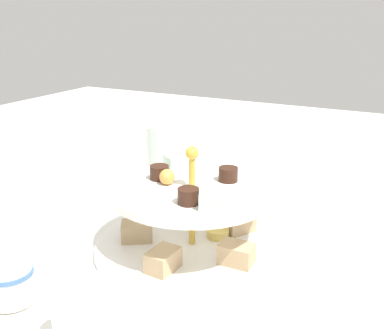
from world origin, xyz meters
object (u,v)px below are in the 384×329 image
(teacup_with_saucer, at_px, (11,288))
(butter_knife_left, at_px, (347,215))
(butter_knife_right, at_px, (19,227))
(water_glass_tall_right, at_px, (163,158))
(tiered_serving_stand, at_px, (192,222))
(water_glass_short_left, at_px, (85,319))

(teacup_with_saucer, height_order, butter_knife_left, teacup_with_saucer)
(butter_knife_right, bearing_deg, water_glass_tall_right, 147.27)
(teacup_with_saucer, height_order, butter_knife_right, teacup_with_saucer)
(butter_knife_left, bearing_deg, butter_knife_right, 63.51)
(tiered_serving_stand, xyz_separation_m, teacup_with_saucer, (-0.23, 0.14, -0.02))
(teacup_with_saucer, bearing_deg, butter_knife_right, 45.55)
(teacup_with_saucer, bearing_deg, tiered_serving_stand, -30.15)
(water_glass_tall_right, relative_size, water_glass_short_left, 1.68)
(tiered_serving_stand, distance_m, butter_knife_right, 0.31)
(water_glass_tall_right, bearing_deg, tiered_serving_stand, -139.01)
(butter_knife_left, bearing_deg, water_glass_short_left, 100.09)
(teacup_with_saucer, bearing_deg, butter_knife_left, -35.02)
(teacup_with_saucer, relative_size, butter_knife_right, 0.53)
(water_glass_tall_right, height_order, butter_knife_right, water_glass_tall_right)
(tiered_serving_stand, xyz_separation_m, butter_knife_right, (-0.07, 0.30, -0.04))
(water_glass_short_left, distance_m, teacup_with_saucer, 0.14)
(tiered_serving_stand, distance_m, teacup_with_saucer, 0.27)
(butter_knife_right, bearing_deg, water_glass_short_left, 51.81)
(water_glass_tall_right, height_order, teacup_with_saucer, water_glass_tall_right)
(water_glass_short_left, xyz_separation_m, teacup_with_saucer, (0.02, 0.14, -0.02))
(water_glass_short_left, bearing_deg, teacup_with_saucer, 80.35)
(tiered_serving_stand, xyz_separation_m, water_glass_tall_right, (0.19, 0.17, 0.02))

